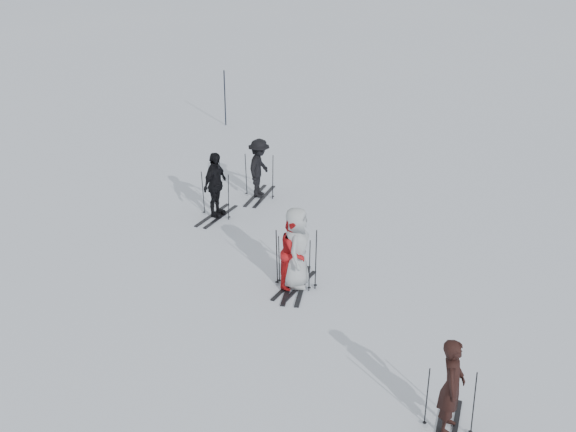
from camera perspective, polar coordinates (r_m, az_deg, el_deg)
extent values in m
plane|color=silver|center=(15.77, -0.57, -4.76)|extent=(120.00, 120.00, 0.00)
imported|color=black|center=(11.38, 12.80, -13.07)|extent=(0.46, 0.63, 1.58)
imported|color=#B31416|center=(15.02, 0.49, -2.95)|extent=(0.79, 0.90, 1.55)
imported|color=#A6ACAF|center=(14.98, 0.66, -2.59)|extent=(0.56, 0.86, 1.76)
imported|color=black|center=(18.50, -5.77, 2.40)|extent=(0.68, 1.07, 1.70)
imported|color=black|center=(19.74, -2.29, 3.74)|extent=(0.75, 1.12, 1.62)
cylinder|color=black|center=(26.53, -5.01, 9.26)|extent=(0.06, 0.06, 2.01)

